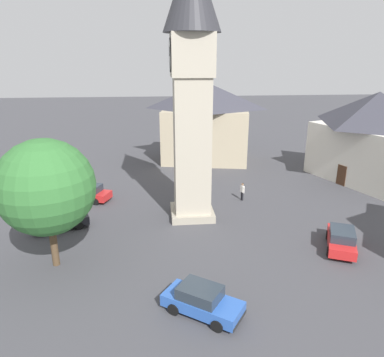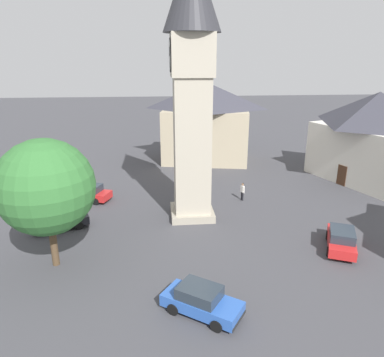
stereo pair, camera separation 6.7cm
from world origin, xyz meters
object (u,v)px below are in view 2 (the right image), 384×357
object	(u,v)px
car_blue_kerb	(341,239)
car_red_corner	(88,193)
tree	(46,187)
clock_tower	(192,68)
car_white_side	(201,301)
building_shop_left	(206,121)
building_corner_back	(374,136)
car_silver_kerb	(61,219)
pedestrian	(242,190)

from	to	relation	value
car_blue_kerb	car_red_corner	size ratio (longest dim) A/B	1.00
car_blue_kerb	tree	bearing A→B (deg)	90.32
clock_tower	car_red_corner	distance (m)	15.04
clock_tower	car_blue_kerb	bearing A→B (deg)	-124.09
clock_tower	car_white_side	bearing A→B (deg)	176.79
car_blue_kerb	building_shop_left	distance (m)	24.82
car_red_corner	car_white_side	distance (m)	18.50
car_red_corner	building_shop_left	xyz separation A→B (m)	(12.80, -12.57, 4.25)
clock_tower	car_white_side	size ratio (longest dim) A/B	4.67
building_corner_back	tree	bearing A→B (deg)	115.98
building_shop_left	car_silver_kerb	bearing A→B (deg)	143.53
car_silver_kerb	car_white_side	xyz separation A→B (m)	(-10.73, -9.60, 0.00)
car_blue_kerb	pedestrian	size ratio (longest dim) A/B	2.64
pedestrian	building_corner_back	world-z (taller)	building_corner_back
pedestrian	building_corner_back	xyz separation A→B (m)	(4.61, -14.86, 3.77)
building_shop_left	building_corner_back	distance (m)	18.99
car_white_side	car_blue_kerb	bearing A→B (deg)	-61.58
car_blue_kerb	building_shop_left	bearing A→B (deg)	14.81
car_blue_kerb	building_shop_left	size ratio (longest dim) A/B	0.37
car_silver_kerb	tree	world-z (taller)	tree
clock_tower	tree	size ratio (longest dim) A/B	2.49
car_silver_kerb	car_blue_kerb	bearing A→B (deg)	-104.48
clock_tower	pedestrian	size ratio (longest dim) A/B	12.01
clock_tower	car_silver_kerb	world-z (taller)	clock_tower
car_silver_kerb	building_corner_back	distance (m)	31.65
car_red_corner	car_white_side	xyz separation A→B (m)	(-16.43, -8.50, 0.00)
car_red_corner	tree	xyz separation A→B (m)	(-10.95, 0.17, 4.48)
clock_tower	pedestrian	bearing A→B (deg)	-59.01
car_blue_kerb	pedestrian	world-z (taller)	pedestrian
pedestrian	tree	world-z (taller)	tree
car_red_corner	building_shop_left	bearing A→B (deg)	-44.50
clock_tower	building_shop_left	world-z (taller)	clock_tower
car_silver_kerb	car_red_corner	bearing A→B (deg)	-10.91
car_silver_kerb	car_white_side	size ratio (longest dim) A/B	1.03
car_silver_kerb	building_shop_left	xyz separation A→B (m)	(18.49, -13.67, 4.25)
clock_tower	car_silver_kerb	distance (m)	15.19
car_silver_kerb	pedestrian	bearing A→B (deg)	-74.05
pedestrian	tree	xyz separation A→B (m)	(-9.60, 14.30, 4.23)
car_silver_kerb	building_corner_back	xyz separation A→B (m)	(8.96, -30.09, 4.01)
tree	building_corner_back	distance (m)	32.44
car_red_corner	car_white_side	size ratio (longest dim) A/B	1.03
car_white_side	tree	world-z (taller)	tree
clock_tower	car_red_corner	bearing A→B (deg)	64.82
car_red_corner	building_shop_left	distance (m)	18.44
building_shop_left	building_corner_back	bearing A→B (deg)	-120.14
car_blue_kerb	tree	xyz separation A→B (m)	(-0.11, 18.99, 4.48)
pedestrian	car_red_corner	bearing A→B (deg)	84.56
tree	building_corner_back	xyz separation A→B (m)	(14.21, -29.16, -0.47)
pedestrian	car_white_side	bearing A→B (deg)	159.53
car_silver_kerb	building_shop_left	world-z (taller)	building_shop_left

